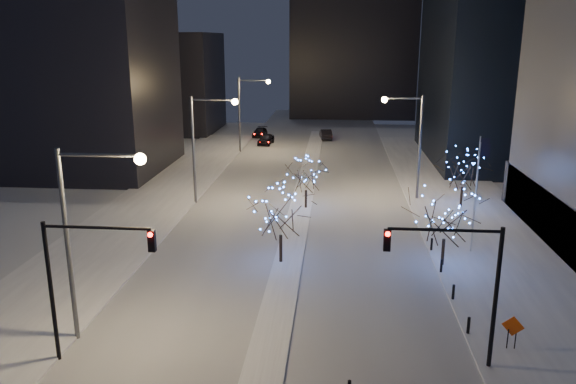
# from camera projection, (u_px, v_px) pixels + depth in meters

# --- Properties ---
(ground) EXTENTS (160.00, 160.00, 0.00)m
(ground) POSITION_uv_depth(u_px,v_px,m) (264.00, 369.00, 26.30)
(ground) COLOR white
(ground) RESTS_ON ground
(road) EXTENTS (20.00, 130.00, 0.02)m
(road) POSITION_uv_depth(u_px,v_px,m) (306.00, 184.00, 59.94)
(road) COLOR silver
(road) RESTS_ON ground
(median) EXTENTS (2.00, 80.00, 0.15)m
(median) POSITION_uv_depth(u_px,v_px,m) (303.00, 196.00, 55.12)
(median) COLOR white
(median) RESTS_ON ground
(east_sidewalk) EXTENTS (10.00, 90.00, 0.15)m
(east_sidewalk) POSITION_uv_depth(u_px,v_px,m) (485.00, 235.00, 44.26)
(east_sidewalk) COLOR white
(east_sidewalk) RESTS_ON ground
(west_sidewalk) EXTENTS (8.00, 90.00, 0.15)m
(west_sidewalk) POSITION_uv_depth(u_px,v_px,m) (128.00, 224.00, 46.67)
(west_sidewalk) COLOR white
(west_sidewalk) RESTS_ON ground
(filler_west_near) EXTENTS (22.00, 18.00, 24.00)m
(filler_west_near) POSITION_uv_depth(u_px,v_px,m) (64.00, 66.00, 63.93)
(filler_west_near) COLOR black
(filler_west_near) RESTS_ON ground
(filler_west_far) EXTENTS (18.00, 16.00, 16.00)m
(filler_west_far) POSITION_uv_depth(u_px,v_px,m) (163.00, 82.00, 93.65)
(filler_west_far) COLOR black
(filler_west_far) RESTS_ON ground
(horizon_block) EXTENTS (24.00, 14.00, 42.00)m
(horizon_block) POSITION_uv_depth(u_px,v_px,m) (354.00, 7.00, 108.71)
(horizon_block) COLOR black
(horizon_block) RESTS_ON ground
(street_lamp_w_near) EXTENTS (4.40, 0.56, 10.00)m
(street_lamp_w_near) POSITION_uv_depth(u_px,v_px,m) (86.00, 219.00, 27.26)
(street_lamp_w_near) COLOR #595E66
(street_lamp_w_near) RESTS_ON ground
(street_lamp_w_mid) EXTENTS (4.40, 0.56, 10.00)m
(street_lamp_w_mid) POSITION_uv_depth(u_px,v_px,m) (204.00, 135.00, 51.29)
(street_lamp_w_mid) COLOR #595E66
(street_lamp_w_mid) RESTS_ON ground
(street_lamp_w_far) EXTENTS (4.40, 0.56, 10.00)m
(street_lamp_w_far) POSITION_uv_depth(u_px,v_px,m) (247.00, 105.00, 75.32)
(street_lamp_w_far) COLOR #595E66
(street_lamp_w_far) RESTS_ON ground
(street_lamp_east) EXTENTS (3.90, 0.56, 10.00)m
(street_lamp_east) POSITION_uv_depth(u_px,v_px,m) (411.00, 133.00, 52.60)
(street_lamp_east) COLOR #595E66
(street_lamp_east) RESTS_ON ground
(traffic_signal_west) EXTENTS (5.26, 0.43, 7.00)m
(traffic_signal_west) POSITION_uv_depth(u_px,v_px,m) (81.00, 269.00, 25.75)
(traffic_signal_west) COLOR black
(traffic_signal_west) RESTS_ON ground
(traffic_signal_east) EXTENTS (5.26, 0.43, 7.00)m
(traffic_signal_east) POSITION_uv_depth(u_px,v_px,m) (463.00, 274.00, 25.26)
(traffic_signal_east) COLOR black
(traffic_signal_east) RESTS_ON ground
(flagpoles) EXTENTS (1.35, 2.60, 8.00)m
(flagpoles) POSITION_uv_depth(u_px,v_px,m) (477.00, 185.00, 40.51)
(flagpoles) COLOR silver
(flagpoles) RESTS_ON east_sidewalk
(bollards) EXTENTS (0.16, 12.16, 0.90)m
(bollards) POSITION_uv_depth(u_px,v_px,m) (447.00, 278.00, 34.91)
(bollards) COLOR black
(bollards) RESTS_ON east_sidewalk
(car_near) EXTENTS (2.31, 4.77, 1.57)m
(car_near) POSITION_uv_depth(u_px,v_px,m) (266.00, 139.00, 82.42)
(car_near) COLOR black
(car_near) RESTS_ON ground
(car_mid) EXTENTS (2.18, 4.83, 1.54)m
(car_mid) POSITION_uv_depth(u_px,v_px,m) (326.00, 134.00, 86.83)
(car_mid) COLOR black
(car_mid) RESTS_ON ground
(car_far) EXTENTS (2.15, 4.72, 1.34)m
(car_far) POSITION_uv_depth(u_px,v_px,m) (260.00, 132.00, 89.26)
(car_far) COLOR black
(car_far) RESTS_ON ground
(holiday_tree_median_near) EXTENTS (4.75, 4.75, 5.58)m
(holiday_tree_median_near) POSITION_uv_depth(u_px,v_px,m) (281.00, 212.00, 37.76)
(holiday_tree_median_near) COLOR black
(holiday_tree_median_near) RESTS_ON median
(holiday_tree_median_far) EXTENTS (5.21, 5.21, 4.88)m
(holiday_tree_median_far) POSITION_uv_depth(u_px,v_px,m) (306.00, 174.00, 50.33)
(holiday_tree_median_far) COLOR black
(holiday_tree_median_far) RESTS_ON median
(holiday_tree_plaza_near) EXTENTS (5.82, 5.82, 5.58)m
(holiday_tree_plaza_near) POSITION_uv_depth(u_px,v_px,m) (446.00, 215.00, 37.26)
(holiday_tree_plaza_near) COLOR black
(holiday_tree_plaza_near) RESTS_ON east_sidewalk
(holiday_tree_plaza_far) EXTENTS (4.67, 4.67, 5.14)m
(holiday_tree_plaza_far) POSITION_uv_depth(u_px,v_px,m) (464.00, 171.00, 50.77)
(holiday_tree_plaza_far) COLOR black
(holiday_tree_plaza_far) RESTS_ON east_sidewalk
(construction_sign) EXTENTS (1.01, 0.42, 1.76)m
(construction_sign) POSITION_uv_depth(u_px,v_px,m) (513.00, 329.00, 27.53)
(construction_sign) COLOR black
(construction_sign) RESTS_ON east_sidewalk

